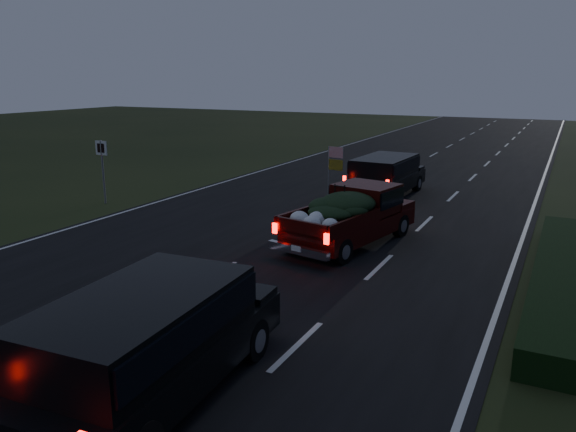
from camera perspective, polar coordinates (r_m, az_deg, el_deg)
The scene contains 7 objects.
ground at distance 14.45m, azimuth -7.69°, elevation -6.01°, with size 120.00×120.00×0.00m, color black.
road_asphalt at distance 14.45m, azimuth -7.69°, elevation -5.97°, with size 14.00×120.00×0.02m, color black.
hedge_row at distance 14.88m, azimuth 25.57°, elevation -5.49°, with size 1.00×10.00×0.60m, color black.
route_sign at distance 23.15m, azimuth -18.35°, elevation 5.24°, with size 0.55×0.08×2.50m.
pickup_truck at distance 16.82m, azimuth 6.44°, elevation 0.34°, with size 2.75×5.16×2.57m.
lead_suv at distance 23.83m, azimuth 9.88°, elevation 4.44°, with size 2.20×4.81×1.36m.
rear_suv at distance 8.99m, azimuth -14.23°, elevation -11.65°, with size 2.57×5.17×1.45m.
Camera 1 is at (7.77, -11.14, 4.94)m, focal length 35.00 mm.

